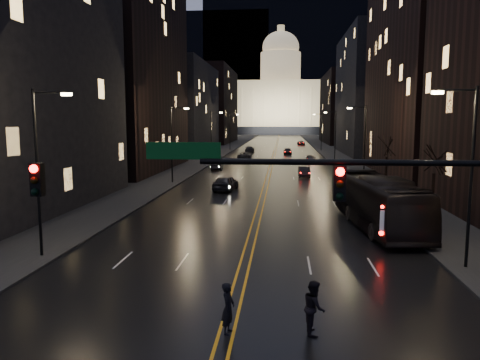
% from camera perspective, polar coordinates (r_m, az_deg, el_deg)
% --- Properties ---
extents(road, '(20.00, 320.00, 0.02)m').
position_cam_1_polar(road, '(143.59, 4.51, 4.35)').
color(road, black).
rests_on(road, ground).
extents(sidewalk_left, '(8.00, 320.00, 0.16)m').
position_cam_1_polar(sidewalk_left, '(144.45, -1.07, 4.42)').
color(sidewalk_left, black).
rests_on(sidewalk_left, ground).
extents(sidewalk_right, '(8.00, 320.00, 0.16)m').
position_cam_1_polar(sidewalk_right, '(144.08, 10.10, 4.30)').
color(sidewalk_right, black).
rests_on(sidewalk_right, ground).
extents(center_line, '(0.62, 320.00, 0.01)m').
position_cam_1_polar(center_line, '(143.59, 4.51, 4.36)').
color(center_line, orange).
rests_on(center_line, road).
extents(building_left_mid, '(12.00, 30.00, 28.00)m').
position_cam_1_polar(building_left_mid, '(71.48, -13.77, 12.42)').
color(building_left_mid, black).
rests_on(building_left_mid, ground).
extents(building_left_far, '(12.00, 34.00, 20.00)m').
position_cam_1_polar(building_left_far, '(107.88, -7.07, 8.65)').
color(building_left_far, black).
rests_on(building_left_far, ground).
extents(building_left_dist, '(12.00, 40.00, 24.00)m').
position_cam_1_polar(building_left_dist, '(155.16, -3.27, 9.01)').
color(building_left_dist, black).
rests_on(building_left_dist, ground).
extents(building_right_tall, '(12.00, 30.00, 38.00)m').
position_cam_1_polar(building_right_tall, '(67.22, 22.70, 16.72)').
color(building_right_tall, black).
rests_on(building_right_tall, ground).
extents(building_right_mid, '(12.00, 34.00, 26.00)m').
position_cam_1_polar(building_right_mid, '(107.25, 15.76, 10.05)').
color(building_right_mid, black).
rests_on(building_right_mid, ground).
extents(building_right_dist, '(12.00, 40.00, 22.00)m').
position_cam_1_polar(building_right_dist, '(154.62, 12.50, 8.49)').
color(building_right_dist, black).
rests_on(building_right_dist, ground).
extents(mountain_ridge, '(520.00, 60.00, 130.00)m').
position_cam_1_polar(mountain_ridge, '(399.41, 11.09, 15.48)').
color(mountain_ridge, black).
rests_on(mountain_ridge, ground).
extents(capitol, '(90.00, 50.00, 58.50)m').
position_cam_1_polar(capitol, '(263.58, 4.91, 9.42)').
color(capitol, black).
rests_on(capitol, ground).
extents(traffic_signal, '(17.29, 0.45, 7.00)m').
position_cam_1_polar(traffic_signal, '(14.16, 21.68, -2.49)').
color(traffic_signal, black).
rests_on(traffic_signal, ground).
extents(streetlamp_right_near, '(2.13, 0.25, 9.00)m').
position_cam_1_polar(streetlamp_right_near, '(25.14, 26.03, 1.32)').
color(streetlamp_right_near, black).
rests_on(streetlamp_right_near, ground).
extents(streetlamp_left_near, '(2.13, 0.25, 9.00)m').
position_cam_1_polar(streetlamp_left_near, '(26.72, -23.17, 1.78)').
color(streetlamp_left_near, black).
rests_on(streetlamp_left_near, ground).
extents(streetlamp_right_mid, '(2.13, 0.25, 9.00)m').
position_cam_1_polar(streetlamp_right_mid, '(54.18, 14.78, 4.64)').
color(streetlamp_right_mid, black).
rests_on(streetlamp_right_mid, ground).
extents(streetlamp_left_mid, '(2.13, 0.25, 9.00)m').
position_cam_1_polar(streetlamp_left_mid, '(54.93, -8.15, 4.84)').
color(streetlamp_left_mid, black).
rests_on(streetlamp_left_mid, ground).
extents(streetlamp_right_far, '(2.13, 0.25, 9.00)m').
position_cam_1_polar(streetlamp_right_far, '(83.90, 11.42, 5.60)').
color(streetlamp_right_far, black).
rests_on(streetlamp_right_far, ground).
extents(streetlamp_left_far, '(2.13, 0.25, 9.00)m').
position_cam_1_polar(streetlamp_left_far, '(84.38, -3.42, 5.74)').
color(streetlamp_left_far, black).
rests_on(streetlamp_left_far, ground).
extents(streetlamp_right_dist, '(2.13, 0.25, 9.00)m').
position_cam_1_polar(streetlamp_right_dist, '(113.76, 9.81, 6.05)').
color(streetlamp_right_dist, black).
rests_on(streetlamp_right_dist, ground).
extents(streetlamp_left_dist, '(2.13, 0.25, 9.00)m').
position_cam_1_polar(streetlamp_left_dist, '(114.12, -1.14, 6.16)').
color(streetlamp_left_dist, black).
rests_on(streetlamp_left_dist, ground).
extents(tree_right_mid, '(2.40, 2.40, 6.65)m').
position_cam_1_polar(tree_right_mid, '(37.20, 22.64, 2.34)').
color(tree_right_mid, black).
rests_on(tree_right_mid, ground).
extents(tree_right_far, '(2.40, 2.40, 6.65)m').
position_cam_1_polar(tree_right_far, '(52.65, 17.47, 3.87)').
color(tree_right_far, black).
rests_on(tree_right_far, ground).
extents(bus, '(4.41, 13.21, 3.61)m').
position_cam_1_polar(bus, '(33.31, 16.52, -2.63)').
color(bus, black).
rests_on(bus, ground).
extents(oncoming_car_a, '(2.59, 5.09, 1.66)m').
position_cam_1_polar(oncoming_car_a, '(49.20, -1.75, -0.34)').
color(oncoming_car_a, black).
rests_on(oncoming_car_a, ground).
extents(oncoming_car_b, '(1.89, 4.63, 1.49)m').
position_cam_1_polar(oncoming_car_b, '(69.64, -2.82, 1.84)').
color(oncoming_car_b, black).
rests_on(oncoming_car_b, ground).
extents(oncoming_car_c, '(2.42, 5.21, 1.44)m').
position_cam_1_polar(oncoming_car_c, '(88.39, 0.56, 2.99)').
color(oncoming_car_c, black).
rests_on(oncoming_car_c, ground).
extents(oncoming_car_d, '(1.97, 4.85, 1.41)m').
position_cam_1_polar(oncoming_car_d, '(107.95, 1.18, 3.77)').
color(oncoming_car_d, black).
rests_on(oncoming_car_d, ground).
extents(receding_car_a, '(1.48, 4.10, 1.34)m').
position_cam_1_polar(receding_car_a, '(61.66, 7.84, 1.00)').
color(receding_car_a, black).
rests_on(receding_car_a, ground).
extents(receding_car_b, '(1.85, 4.24, 1.42)m').
position_cam_1_polar(receding_car_b, '(82.52, 8.61, 2.60)').
color(receding_car_b, black).
rests_on(receding_car_b, ground).
extents(receding_car_c, '(1.81, 4.44, 1.29)m').
position_cam_1_polar(receding_car_c, '(101.65, 5.82, 3.48)').
color(receding_car_c, black).
rests_on(receding_car_c, ground).
extents(receding_car_d, '(2.17, 4.47, 1.22)m').
position_cam_1_polar(receding_car_d, '(141.40, 7.46, 4.51)').
color(receding_car_d, black).
rests_on(receding_car_d, ground).
extents(pedestrian_a, '(0.55, 0.73, 1.82)m').
position_cam_1_polar(pedestrian_a, '(16.79, -1.45, -15.37)').
color(pedestrian_a, black).
rests_on(pedestrian_a, ground).
extents(pedestrian_b, '(0.56, 0.95, 1.89)m').
position_cam_1_polar(pedestrian_b, '(16.99, 9.02, -15.06)').
color(pedestrian_b, black).
rests_on(pedestrian_b, ground).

